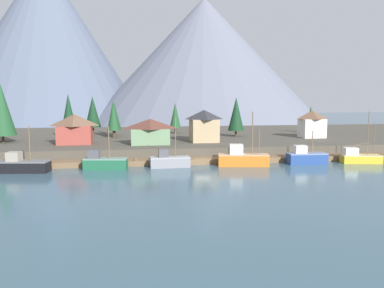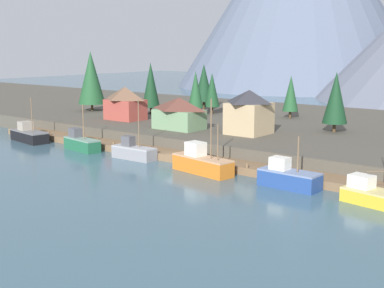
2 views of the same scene
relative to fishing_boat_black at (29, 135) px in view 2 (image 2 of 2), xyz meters
name	(u,v)px [view 2 (image 2 of 2)]	position (x,y,z in m)	size (l,w,h in m)	color
ground_plane	(250,146)	(30.30, 22.21, -1.63)	(400.00, 400.00, 1.00)	#3D5B6B
dock	(182,157)	(30.30, 4.19, -0.62)	(80.00, 4.00, 1.60)	brown
shoreline_bank	(285,127)	(30.30, 34.21, 0.12)	(400.00, 56.00, 2.50)	#4C473D
fishing_boat_black	(29,135)	(0.00, 0.00, 0.00)	(8.76, 4.13, 7.56)	black
fishing_boat_green	(81,143)	(13.11, 0.44, 0.02)	(7.43, 3.34, 7.21)	#1E5B3D
fishing_boat_grey	(134,152)	(24.10, 0.84, -0.04)	(6.89, 2.50, 8.63)	gray
fishing_boat_orange	(202,163)	(36.95, 0.11, 0.22)	(9.12, 3.96, 9.59)	#CC6B1E
fishing_boat_blue	(288,177)	(49.06, 0.58, 0.07)	(7.12, 2.98, 6.07)	navy
fishing_boat_yellow	(375,195)	(59.19, 0.06, -0.12)	(7.36, 4.06, 9.52)	gold
house_red	(125,103)	(6.20, 16.81, 4.51)	(7.15, 5.14, 6.12)	#9E4238
house_tan	(249,112)	(33.18, 17.07, 4.87)	(5.96, 6.32, 6.86)	tan
house_green	(179,113)	(21.45, 14.21, 4.03)	(8.12, 5.33, 5.19)	#6B8E66
conifer_near_left	(196,89)	(13.52, 28.69, 6.62)	(2.99, 2.99, 8.83)	#4C3823
conifer_near_right	(151,85)	(3.62, 26.61, 7.17)	(3.62, 3.62, 10.30)	#4C3823
conifer_mid_left	(291,93)	(29.24, 37.85, 6.08)	(3.00, 3.00, 8.10)	#4C3823
conifer_mid_right	(91,78)	(-9.37, 22.21, 8.36)	(5.68, 5.68, 12.48)	#4C3823
conifer_back_left	(204,83)	(7.85, 38.78, 7.16)	(4.05, 4.05, 9.78)	#4C3823
conifer_back_right	(336,98)	(42.93, 26.89, 6.85)	(3.91, 3.91, 9.53)	#4C3823
conifer_far_left	(212,90)	(13.57, 34.00, 6.21)	(3.15, 3.15, 8.25)	#4C3823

